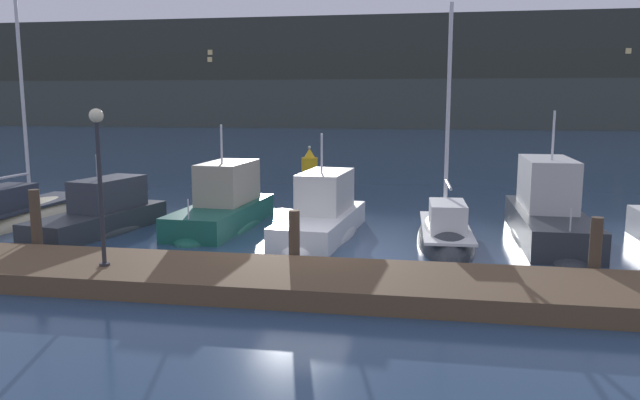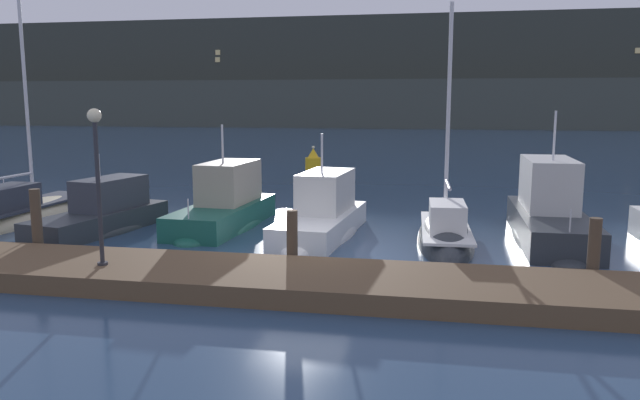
{
  "view_description": "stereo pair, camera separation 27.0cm",
  "coord_description": "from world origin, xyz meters",
  "px_view_note": "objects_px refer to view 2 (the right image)",
  "views": [
    {
      "loc": [
        3.26,
        -15.69,
        4.25
      ],
      "look_at": [
        0.0,
        2.94,
        1.2
      ],
      "focal_mm": 35.0,
      "sensor_mm": 36.0,
      "label": 1
    },
    {
      "loc": [
        3.52,
        -15.65,
        4.25
      ],
      "look_at": [
        0.0,
        2.94,
        1.2
      ],
      "focal_mm": 35.0,
      "sensor_mm": 36.0,
      "label": 2
    }
  ],
  "objects_px": {
    "motorboat_berth_7": "(549,223)",
    "channel_buoy": "(313,168)",
    "motorboat_berth_4": "(224,214)",
    "sailboat_berth_2": "(21,217)",
    "dock_lamppost": "(97,160)",
    "motorboat_berth_5": "(322,225)",
    "sailboat_berth_6": "(445,239)",
    "motorboat_berth_3": "(102,222)"
  },
  "relations": [
    {
      "from": "channel_buoy",
      "to": "motorboat_berth_7",
      "type": "bearing_deg",
      "value": -51.52
    },
    {
      "from": "sailboat_berth_2",
      "to": "channel_buoy",
      "type": "relative_size",
      "value": 6.7
    },
    {
      "from": "sailboat_berth_2",
      "to": "sailboat_berth_6",
      "type": "relative_size",
      "value": 1.58
    },
    {
      "from": "motorboat_berth_7",
      "to": "channel_buoy",
      "type": "xyz_separation_m",
      "value": [
        -9.9,
        12.46,
        0.17
      ]
    },
    {
      "from": "sailboat_berth_2",
      "to": "motorboat_berth_5",
      "type": "bearing_deg",
      "value": -1.15
    },
    {
      "from": "motorboat_berth_7",
      "to": "sailboat_berth_6",
      "type": "bearing_deg",
      "value": -159.46
    },
    {
      "from": "sailboat_berth_2",
      "to": "sailboat_berth_6",
      "type": "height_order",
      "value": "sailboat_berth_2"
    },
    {
      "from": "motorboat_berth_3",
      "to": "motorboat_berth_4",
      "type": "height_order",
      "value": "motorboat_berth_4"
    },
    {
      "from": "sailboat_berth_2",
      "to": "channel_buoy",
      "type": "xyz_separation_m",
      "value": [
        7.93,
        12.95,
        0.53
      ]
    },
    {
      "from": "dock_lamppost",
      "to": "sailboat_berth_6",
      "type": "bearing_deg",
      "value": 35.81
    },
    {
      "from": "motorboat_berth_5",
      "to": "channel_buoy",
      "type": "distance_m",
      "value": 13.5
    },
    {
      "from": "sailboat_berth_2",
      "to": "dock_lamppost",
      "type": "xyz_separation_m",
      "value": [
        6.8,
        -6.37,
        2.74
      ]
    },
    {
      "from": "motorboat_berth_4",
      "to": "channel_buoy",
      "type": "bearing_deg",
      "value": 87.32
    },
    {
      "from": "channel_buoy",
      "to": "dock_lamppost",
      "type": "bearing_deg",
      "value": -93.35
    },
    {
      "from": "sailboat_berth_6",
      "to": "motorboat_berth_7",
      "type": "bearing_deg",
      "value": 20.54
    },
    {
      "from": "sailboat_berth_2",
      "to": "motorboat_berth_5",
      "type": "relative_size",
      "value": 2.0
    },
    {
      "from": "sailboat_berth_6",
      "to": "channel_buoy",
      "type": "relative_size",
      "value": 4.24
    },
    {
      "from": "motorboat_berth_3",
      "to": "dock_lamppost",
      "type": "bearing_deg",
      "value": -59.84
    },
    {
      "from": "sailboat_berth_6",
      "to": "sailboat_berth_2",
      "type": "bearing_deg",
      "value": 177.36
    },
    {
      "from": "motorboat_berth_7",
      "to": "motorboat_berth_4",
      "type": "bearing_deg",
      "value": 179.91
    },
    {
      "from": "motorboat_berth_5",
      "to": "motorboat_berth_4",
      "type": "bearing_deg",
      "value": 168.2
    },
    {
      "from": "motorboat_berth_3",
      "to": "motorboat_berth_4",
      "type": "bearing_deg",
      "value": 22.96
    },
    {
      "from": "channel_buoy",
      "to": "sailboat_berth_6",
      "type": "bearing_deg",
      "value": -63.61
    },
    {
      "from": "motorboat_berth_4",
      "to": "sailboat_berth_6",
      "type": "height_order",
      "value": "sailboat_berth_6"
    },
    {
      "from": "channel_buoy",
      "to": "sailboat_berth_2",
      "type": "bearing_deg",
      "value": -121.48
    },
    {
      "from": "motorboat_berth_4",
      "to": "channel_buoy",
      "type": "relative_size",
      "value": 3.38
    },
    {
      "from": "motorboat_berth_7",
      "to": "sailboat_berth_2",
      "type": "bearing_deg",
      "value": -178.4
    },
    {
      "from": "motorboat_berth_3",
      "to": "dock_lamppost",
      "type": "height_order",
      "value": "dock_lamppost"
    },
    {
      "from": "motorboat_berth_3",
      "to": "sailboat_berth_6",
      "type": "distance_m",
      "value": 11.01
    },
    {
      "from": "sailboat_berth_6",
      "to": "motorboat_berth_3",
      "type": "bearing_deg",
      "value": -178.15
    },
    {
      "from": "dock_lamppost",
      "to": "motorboat_berth_4",
      "type": "bearing_deg",
      "value": 85.45
    },
    {
      "from": "motorboat_berth_4",
      "to": "motorboat_berth_7",
      "type": "distance_m",
      "value": 10.49
    },
    {
      "from": "sailboat_berth_2",
      "to": "dock_lamppost",
      "type": "bearing_deg",
      "value": -43.14
    },
    {
      "from": "motorboat_berth_4",
      "to": "sailboat_berth_6",
      "type": "bearing_deg",
      "value": -9.21
    },
    {
      "from": "sailboat_berth_2",
      "to": "sailboat_berth_6",
      "type": "bearing_deg",
      "value": -2.64
    },
    {
      "from": "dock_lamppost",
      "to": "motorboat_berth_7",
      "type": "bearing_deg",
      "value": 31.91
    },
    {
      "from": "sailboat_berth_2",
      "to": "motorboat_berth_4",
      "type": "bearing_deg",
      "value": 4.0
    },
    {
      "from": "motorboat_berth_5",
      "to": "dock_lamppost",
      "type": "xyz_separation_m",
      "value": [
        -4.05,
        -6.16,
        2.57
      ]
    },
    {
      "from": "sailboat_berth_2",
      "to": "motorboat_berth_4",
      "type": "xyz_separation_m",
      "value": [
        7.35,
        0.51,
        0.27
      ]
    },
    {
      "from": "sailboat_berth_6",
      "to": "channel_buoy",
      "type": "xyz_separation_m",
      "value": [
        -6.76,
        13.63,
        0.56
      ]
    },
    {
      "from": "motorboat_berth_5",
      "to": "channel_buoy",
      "type": "relative_size",
      "value": 3.35
    },
    {
      "from": "motorboat_berth_3",
      "to": "channel_buoy",
      "type": "bearing_deg",
      "value": 73.16
    }
  ]
}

